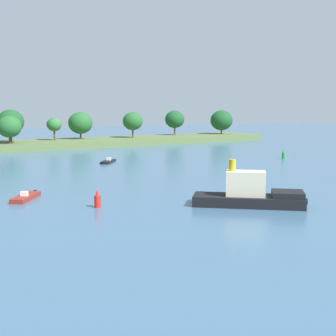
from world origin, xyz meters
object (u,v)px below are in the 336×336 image
fishing_skiff (26,197)px  tugboat (251,194)px  small_motorboat (108,161)px  channel_buoy_red (98,200)px  channel_buoy_green (284,155)px

fishing_skiff → tugboat: bearing=-40.3°
small_motorboat → fishing_skiff: (-22.84, -27.14, 0.05)m
channel_buoy_red → channel_buoy_green: 55.22m
fishing_skiff → channel_buoy_green: bearing=14.6°
small_motorboat → tugboat: 43.39m
small_motorboat → channel_buoy_red: 39.54m
fishing_skiff → channel_buoy_red: channel_buoy_red is taller
small_motorboat → channel_buoy_red: bearing=-116.6°
small_motorboat → channel_buoy_green: (32.62, -12.66, 0.59)m
tugboat → channel_buoy_red: size_ratio=5.73×
tugboat → channel_buoy_red: tugboat is taller
small_motorboat → tugboat: tugboat is taller
channel_buoy_green → channel_buoy_red: bearing=-155.8°
small_motorboat → tugboat: bearing=-95.1°
tugboat → channel_buoy_green: (36.51, 30.54, -0.42)m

